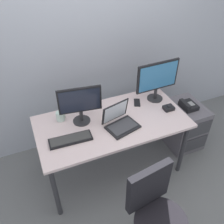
{
  "coord_description": "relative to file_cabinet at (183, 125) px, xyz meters",
  "views": [
    {
      "loc": [
        -0.75,
        -1.8,
        2.42
      ],
      "look_at": [
        0.0,
        0.0,
        0.87
      ],
      "focal_mm": 39.6,
      "sensor_mm": 36.0,
      "label": 1
    }
  ],
  "objects": [
    {
      "name": "trackball_mouse",
      "position": [
        -0.39,
        -0.13,
        0.48
      ],
      "size": [
        0.11,
        0.09,
        0.07
      ],
      "color": "black",
      "rests_on": "desk"
    },
    {
      "name": "desk_phone",
      "position": [
        -0.01,
        -0.02,
        0.33
      ],
      "size": [
        0.17,
        0.2,
        0.09
      ],
      "color": "black",
      "rests_on": "file_cabinet"
    },
    {
      "name": "ground_plane",
      "position": [
        -1.04,
        -0.07,
        -0.29
      ],
      "size": [
        8.0,
        8.0,
        0.0
      ],
      "primitive_type": "plane",
      "color": "slate"
    },
    {
      "name": "coffee_mug",
      "position": [
        -1.52,
        0.15,
        0.51
      ],
      "size": [
        0.1,
        0.09,
        0.1
      ],
      "color": "silver",
      "rests_on": "desk"
    },
    {
      "name": "monitor_main",
      "position": [
        -0.42,
        0.1,
        0.73
      ],
      "size": [
        0.51,
        0.18,
        0.47
      ],
      "color": "#262628",
      "rests_on": "desk"
    },
    {
      "name": "banana",
      "position": [
        -1.06,
        -0.0,
        0.48
      ],
      "size": [
        0.16,
        0.17,
        0.04
      ],
      "primitive_type": "ellipsoid",
      "rotation": [
        0.0,
        0.0,
        0.86
      ],
      "color": "yellow",
      "rests_on": "desk"
    },
    {
      "name": "monitor_side",
      "position": [
        -1.33,
        0.04,
        0.7
      ],
      "size": [
        0.43,
        0.18,
        0.41
      ],
      "color": "#262628",
      "rests_on": "desk"
    },
    {
      "name": "office_chair",
      "position": [
        -1.04,
        -1.04,
        0.13
      ],
      "size": [
        0.52,
        0.52,
        0.93
      ],
      "color": "black",
      "rests_on": "ground"
    },
    {
      "name": "desk",
      "position": [
        -1.04,
        -0.07,
        0.38
      ],
      "size": [
        1.57,
        0.8,
        0.75
      ],
      "color": "beige",
      "rests_on": "ground"
    },
    {
      "name": "laptop",
      "position": [
        -0.99,
        -0.17,
        0.51
      ],
      "size": [
        0.36,
        0.33,
        0.24
      ],
      "color": "black",
      "rests_on": "desk"
    },
    {
      "name": "back_wall",
      "position": [
        -1.04,
        0.67,
        1.11
      ],
      "size": [
        6.0,
        0.1,
        2.8
      ],
      "primitive_type": "cube",
      "color": "#A5AAB7",
      "rests_on": "ground"
    },
    {
      "name": "file_cabinet",
      "position": [
        0.0,
        0.0,
        0.0
      ],
      "size": [
        0.42,
        0.53,
        0.58
      ],
      "color": "#5F5B63",
      "rests_on": "ground"
    },
    {
      "name": "keyboard",
      "position": [
        -1.51,
        -0.18,
        0.47
      ],
      "size": [
        0.42,
        0.16,
        0.03
      ],
      "color": "black",
      "rests_on": "desk"
    },
    {
      "name": "cell_phone",
      "position": [
        -0.65,
        0.11,
        0.47
      ],
      "size": [
        0.12,
        0.16,
        0.01
      ],
      "primitive_type": "cube",
      "rotation": [
        0.0,
        0.0,
        -0.42
      ],
      "color": "black",
      "rests_on": "desk"
    }
  ]
}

